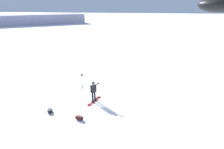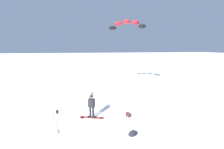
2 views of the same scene
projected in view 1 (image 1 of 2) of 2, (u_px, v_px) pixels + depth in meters
name	position (u px, v px, depth m)	size (l,w,h in m)	color
ground_plane	(91.00, 98.00, 14.46)	(300.00, 300.00, 0.00)	white
snowboarder	(93.00, 90.00, 13.68)	(0.48, 0.76, 1.68)	black
snowboard	(94.00, 101.00, 14.04)	(1.69, 0.78, 0.10)	#B23333
gear_bag_large	(79.00, 118.00, 11.75)	(0.40, 0.66, 0.28)	#4C1E19
camera_tripod	(82.00, 79.00, 15.74)	(0.63, 0.53, 1.39)	#262628
gear_bag_small	(50.00, 111.00, 12.55)	(0.69, 0.61, 0.24)	black
distant_ridge	(32.00, 19.00, 67.58)	(30.87, 37.12, 3.52)	#A3A0B6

